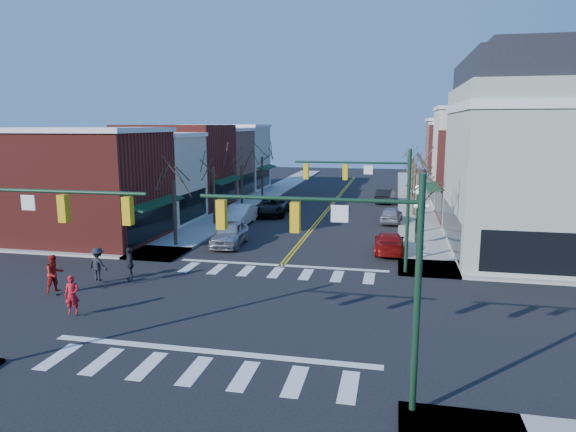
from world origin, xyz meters
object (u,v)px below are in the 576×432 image
Objects in this scene: pedestrian_dark_b at (98,264)px; lamppost_midblock at (417,204)px; car_left_far at (272,206)px; victorian_corner at (551,154)px; lamppost_corner at (421,221)px; pedestrian_red_a at (72,295)px; car_left_mid at (240,215)px; car_right_mid at (391,215)px; pedestrian_dark_a at (130,264)px; car_left_near at (230,234)px; car_right_far at (385,196)px; pedestrian_red_b at (55,274)px; car_right_near at (389,242)px.

lamppost_midblock is at bearing -130.73° from pedestrian_dark_b.
victorian_corner is at bearing -29.89° from car_left_far.
lamppost_midblock is (0.00, 6.50, 0.00)m from lamppost_corner.
car_left_mid is at bearing 69.81° from pedestrian_red_a.
pedestrian_red_a is (-13.70, -25.67, 0.31)m from car_right_mid.
pedestrian_dark_b is (-1.67, -0.38, -0.00)m from pedestrian_dark_a.
car_left_near is 14.89m from pedestrian_red_a.
lamppost_midblock is 8.68m from car_right_mid.
car_left_near is 25.16m from car_right_far.
pedestrian_dark_b reaches higher than car_left_mid.
pedestrian_red_b is 1.06× the size of pedestrian_dark_b.
car_left_mid is 2.81× the size of pedestrian_dark_a.
pedestrian_red_b is (-26.50, -14.48, -5.53)m from victorian_corner.
pedestrian_dark_a is at bearing 61.93° from car_right_mid.
pedestrian_dark_a is at bearing -108.24° from car_left_near.
lamppost_corner is 16.68m from pedestrian_dark_a.
car_right_near is (-10.10, -2.05, -5.96)m from victorian_corner.
victorian_corner reaches higher than car_right_far.
car_left_near is at bearing -0.46° from car_right_near.
lamppost_corner is 18.60m from car_left_mid.
car_left_mid is 17.23m from pedestrian_dark_a.
pedestrian_dark_a reaches higher than car_left_near.
car_right_mid is at bearing 15.13° from car_left_mid.
car_right_far is at bearing 95.58° from lamppost_corner.
victorian_corner is at bearing -3.45° from lamppost_midblock.
pedestrian_red_b is 3.75m from pedestrian_dark_a.
victorian_corner is 7.76× the size of pedestrian_dark_b.
pedestrian_red_a reaches higher than car_right_near.
car_left_far is 1.30× the size of car_right_far.
pedestrian_dark_a is (2.70, 2.60, -0.05)m from pedestrian_red_b.
car_left_mid is 2.81× the size of pedestrian_dark_b.
lamppost_midblock is 0.91× the size of car_right_far.
lamppost_corner is at bearing 103.01° from car_right_far.
pedestrian_dark_b is (-4.17, -9.96, 0.22)m from car_left_near.
car_right_near is (11.20, 0.25, -0.15)m from car_left_near.
pedestrian_red_a is 0.91× the size of pedestrian_red_b.
victorian_corner is at bearing -12.67° from car_left_mid.
pedestrian_red_b reaches higher than car_left_near.
pedestrian_red_a is at bearing -31.78° from pedestrian_dark_a.
car_right_far is (10.40, 22.91, -0.07)m from car_left_near.
pedestrian_dark_a is (0.00, 5.10, 0.04)m from pedestrian_red_a.
car_left_far is at bearing 15.58° from pedestrian_red_b.
car_right_near is 10.74m from car_right_mid.
car_left_far is 3.51× the size of pedestrian_red_a.
pedestrian_dark_b is (-14.57, -32.87, 0.28)m from car_right_far.
victorian_corner is at bearing 2.54° from car_left_near.
pedestrian_red_b reaches higher than pedestrian_red_a.
victorian_corner is 10.89m from lamppost_corner.
car_right_mid is 24.71m from pedestrian_dark_a.
car_right_far is at bearing 53.18° from pedestrian_red_a.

